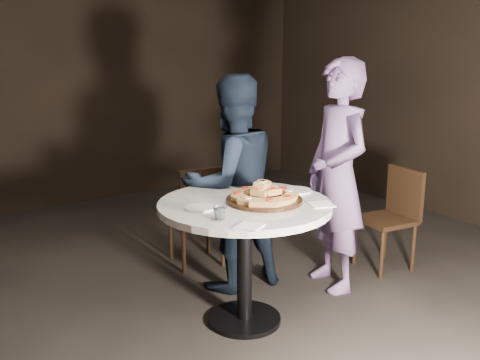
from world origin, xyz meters
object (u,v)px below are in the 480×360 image
object	(u,v)px
serving_board	(264,200)
diner_navy	(232,184)
focaccia_pile	(264,193)
diner_teal	(337,176)
water_glass	(220,213)
chair_right	(394,211)
chair_far	(200,209)
table	(245,225)

from	to	relation	value
serving_board	diner_navy	bearing A→B (deg)	75.73
focaccia_pile	diner_teal	bearing A→B (deg)	10.27
water_glass	diner_navy	distance (m)	0.91
serving_board	chair_right	size ratio (longest dim) A/B	0.59
chair_far	focaccia_pile	bearing A→B (deg)	93.21
chair_far	diner_teal	world-z (taller)	diner_teal
diner_teal	water_glass	bearing A→B (deg)	-63.07
table	chair_far	xyz separation A→B (m)	(0.23, 0.95, -0.17)
chair_right	diner_navy	world-z (taller)	diner_navy
table	diner_navy	bearing A→B (deg)	64.09
chair_far	diner_teal	xyz separation A→B (m)	(0.64, -0.87, 0.35)
table	diner_navy	distance (m)	0.58
chair_far	diner_navy	distance (m)	0.53
water_glass	chair_far	xyz separation A→B (m)	(0.55, 1.15, -0.36)
serving_board	diner_navy	xyz separation A→B (m)	(0.15, 0.57, -0.04)
focaccia_pile	chair_far	xyz separation A→B (m)	(0.13, 1.00, -0.38)
water_glass	chair_right	distance (m)	1.88
water_glass	diner_teal	world-z (taller)	diner_teal
chair_far	chair_right	size ratio (longest dim) A/B	1.04
diner_navy	focaccia_pile	bearing A→B (deg)	80.79
water_glass	chair_far	distance (m)	1.32
serving_board	water_glass	size ratio (longest dim) A/B	6.14
table	focaccia_pile	bearing A→B (deg)	-29.51
table	water_glass	xyz separation A→B (m)	(-0.31, -0.20, 0.19)
focaccia_pile	diner_teal	size ratio (longest dim) A/B	0.25
table	diner_teal	bearing A→B (deg)	5.18
table	water_glass	distance (m)	0.42
table	chair_far	world-z (taller)	chair_far
focaccia_pile	chair_right	size ratio (longest dim) A/B	0.52
serving_board	chair_right	world-z (taller)	serving_board
chair_far	chair_right	xyz separation A→B (m)	(1.28, -0.88, -0.02)
table	chair_far	size ratio (longest dim) A/B	1.51
water_glass	diner_teal	bearing A→B (deg)	13.45
diner_navy	diner_teal	distance (m)	0.76
serving_board	water_glass	xyz separation A→B (m)	(-0.41, -0.14, 0.03)
water_glass	chair_right	size ratio (longest dim) A/B	0.10
chair_right	diner_navy	size ratio (longest dim) A/B	0.52
diner_navy	table	bearing A→B (deg)	68.95
focaccia_pile	chair_right	distance (m)	1.46
serving_board	focaccia_pile	world-z (taller)	focaccia_pile
focaccia_pile	chair_far	bearing A→B (deg)	82.78
chair_right	table	bearing A→B (deg)	-79.60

